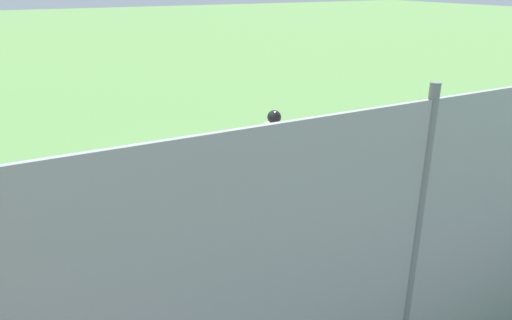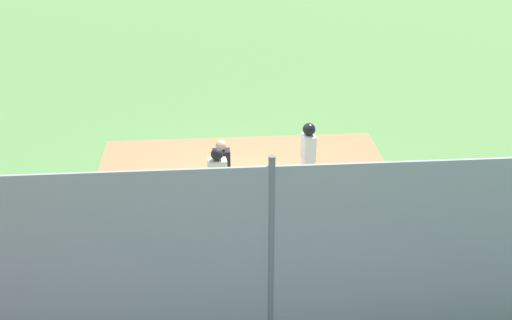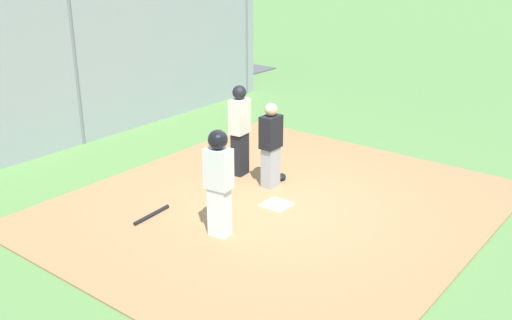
{
  "view_description": "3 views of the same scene",
  "coord_description": "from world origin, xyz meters",
  "px_view_note": "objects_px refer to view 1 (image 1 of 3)",
  "views": [
    {
      "loc": [
        -3.42,
        -8.28,
        4.22
      ],
      "look_at": [
        0.58,
        -0.77,
        0.99
      ],
      "focal_mm": 33.67,
      "sensor_mm": 36.0,
      "label": 1
    },
    {
      "loc": [
        -0.88,
        -13.46,
        7.15
      ],
      "look_at": [
        0.17,
        -0.47,
        1.04
      ],
      "focal_mm": 46.3,
      "sensor_mm": 36.0,
      "label": 2
    },
    {
      "loc": [
        7.31,
        5.29,
        4.24
      ],
      "look_at": [
        0.31,
        -0.21,
        0.88
      ],
      "focal_mm": 41.4,
      "sensor_mm": 36.0,
      "label": 3
    }
  ],
  "objects_px": {
    "catcher_mask": "(180,216)",
    "baseball_bat": "(315,204)",
    "catcher": "(195,175)",
    "umpire": "(206,187)",
    "runner": "(274,143)",
    "home_plate": "(213,196)"
  },
  "relations": [
    {
      "from": "baseball_bat",
      "to": "catcher",
      "type": "bearing_deg",
      "value": -23.89
    },
    {
      "from": "home_plate",
      "to": "runner",
      "type": "height_order",
      "value": "runner"
    },
    {
      "from": "catcher",
      "to": "catcher_mask",
      "type": "xyz_separation_m",
      "value": [
        -0.34,
        -0.02,
        -0.74
      ]
    },
    {
      "from": "runner",
      "to": "catcher_mask",
      "type": "distance_m",
      "value": 2.54
    },
    {
      "from": "catcher_mask",
      "to": "umpire",
      "type": "bearing_deg",
      "value": -73.26
    },
    {
      "from": "catcher",
      "to": "runner",
      "type": "height_order",
      "value": "runner"
    },
    {
      "from": "catcher",
      "to": "runner",
      "type": "bearing_deg",
      "value": -75.17
    },
    {
      "from": "home_plate",
      "to": "runner",
      "type": "distance_m",
      "value": 1.67
    },
    {
      "from": "umpire",
      "to": "catcher_mask",
      "type": "height_order",
      "value": "umpire"
    },
    {
      "from": "catcher_mask",
      "to": "baseball_bat",
      "type": "bearing_deg",
      "value": -16.11
    },
    {
      "from": "baseball_bat",
      "to": "catcher_mask",
      "type": "bearing_deg",
      "value": -21.01
    },
    {
      "from": "catcher",
      "to": "umpire",
      "type": "bearing_deg",
      "value": 172.55
    },
    {
      "from": "catcher",
      "to": "umpire",
      "type": "relative_size",
      "value": 0.9
    },
    {
      "from": "home_plate",
      "to": "catcher_mask",
      "type": "bearing_deg",
      "value": -147.05
    },
    {
      "from": "umpire",
      "to": "baseball_bat",
      "type": "height_order",
      "value": "umpire"
    },
    {
      "from": "home_plate",
      "to": "catcher",
      "type": "relative_size",
      "value": 0.28
    },
    {
      "from": "home_plate",
      "to": "baseball_bat",
      "type": "relative_size",
      "value": 0.56
    },
    {
      "from": "catcher_mask",
      "to": "catcher",
      "type": "bearing_deg",
      "value": 4.07
    },
    {
      "from": "runner",
      "to": "catcher_mask",
      "type": "xyz_separation_m",
      "value": [
        -2.31,
        -0.55,
        -0.89
      ]
    },
    {
      "from": "catcher",
      "to": "catcher_mask",
      "type": "relative_size",
      "value": 6.45
    },
    {
      "from": "runner",
      "to": "baseball_bat",
      "type": "height_order",
      "value": "runner"
    },
    {
      "from": "catcher",
      "to": "baseball_bat",
      "type": "height_order",
      "value": "catcher"
    }
  ]
}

